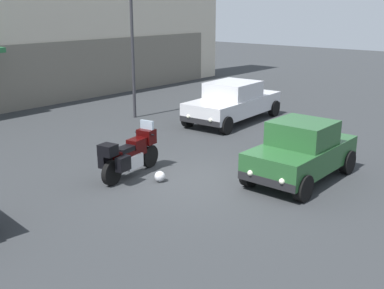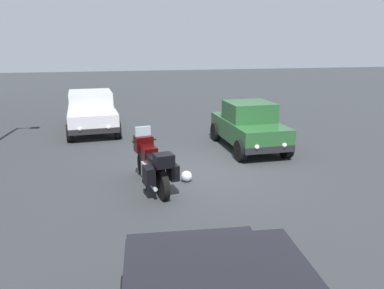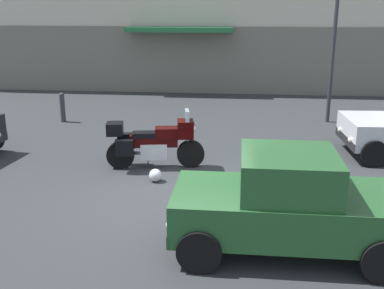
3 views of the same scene
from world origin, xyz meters
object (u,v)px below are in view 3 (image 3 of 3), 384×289
at_px(car_compact_side, 287,204).
at_px(streetlamp_curbside, 336,28).
at_px(bollard_curbside, 62,106).
at_px(motorcycle, 153,142).
at_px(helmet, 155,175).

relative_size(car_compact_side, streetlamp_curbside, 0.71).
relative_size(streetlamp_curbside, bollard_curbside, 5.08).
bearing_deg(motorcycle, helmet, -86.98).
bearing_deg(bollard_curbside, helmet, -51.70).
relative_size(helmet, bollard_curbside, 0.29).
height_order(car_compact_side, bollard_curbside, car_compact_side).
bearing_deg(streetlamp_curbside, helmet, -128.68).
bearing_deg(helmet, motorcycle, 102.53).
distance_m(streetlamp_curbside, bollard_curbside, 8.92).
bearing_deg(streetlamp_curbside, car_compact_side, -104.03).
height_order(helmet, bollard_curbside, bollard_curbside).
xyz_separation_m(car_compact_side, bollard_curbside, (-6.44, 7.66, -0.26)).
distance_m(helmet, streetlamp_curbside, 7.88).
relative_size(motorcycle, bollard_curbside, 2.34).
bearing_deg(helmet, streetlamp_curbside, 51.32).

